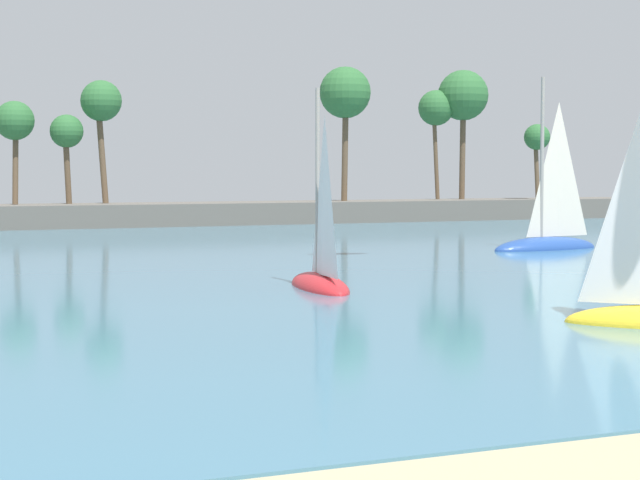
# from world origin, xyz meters

# --- Properties ---
(sailboat_near_shore) EXTENTS (2.26, 5.61, 7.92)m
(sailboat_near_shore) POSITION_xyz_m (10.01, 30.20, 0.77)
(sailboat_near_shore) COLOR red
(sailboat_near_shore) RESTS_ON sea
(sailboat_mid_bay) EXTENTS (7.16, 2.95, 10.09)m
(sailboat_mid_bay) POSITION_xyz_m (28.85, 43.18, 0.97)
(sailboat_mid_bay) COLOR #234793
(sailboat_mid_bay) RESTS_ON sea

